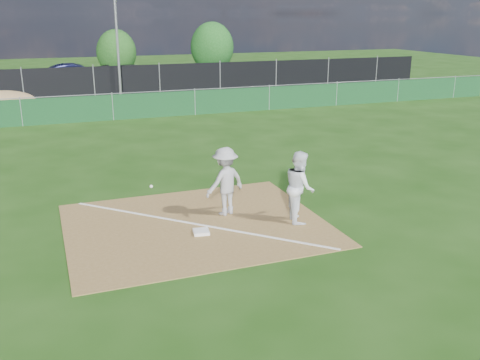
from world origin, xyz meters
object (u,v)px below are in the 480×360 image
Objects in this scene: car_mid at (76,76)px; first_base at (201,232)px; runner at (300,187)px; car_right at (137,75)px; tree_mid at (116,52)px; light_pole at (116,28)px; play_at_first at (225,181)px; tree_right at (212,47)px.

first_base is at bearing -179.97° from car_mid.
runner reaches higher than car_right.
tree_mid is (3.57, 5.76, 1.08)m from car_mid.
tree_mid reaches higher than car_right.
tree_mid reaches higher than first_base.
car_mid is at bearing 91.39° from first_base.
light_pole is at bearing -157.30° from car_mid.
play_at_first is at bearing -91.64° from light_pole.
tree_right reaches higher than first_base.
light_pole is at bearing 88.36° from play_at_first.
runner is at bearing -104.19° from tree_right.
runner is at bearing -90.79° from tree_mid.
car_right is (3.40, 26.96, 0.66)m from first_base.
play_at_first is (-0.61, -21.29, -3.13)m from light_pole.
tree_mid is at bearing 24.70° from car_right.
tree_mid is (2.92, 32.96, 1.83)m from first_base.
light_pole is 13.78m from tree_right.
light_pole is 1.65× the size of car_right.
play_at_first is at bearing -165.37° from car_right.
light_pole is at bearing 86.05° from first_base.
car_right is at bearing -143.03° from tree_right.
car_right is at bearing 68.33° from light_pole.
tree_mid reaches higher than car_mid.
play_at_first is 26.26m from car_mid.
light_pole is 3.20× the size of play_at_first.
light_pole reaches higher than tree_right.
runner is at bearing -87.63° from light_pole.
play_at_first is 0.68× the size of tree_mid.
runner is 33.50m from tree_right.
tree_right reaches higher than car_mid.
car_mid is 1.32× the size of tree_mid.
car_right is (2.47, 25.98, -0.16)m from play_at_first.
runner is at bearing -174.82° from car_mid.
car_mid is 12.55m from tree_right.
first_base is 33.14m from tree_mid.
tree_mid is (0.46, 32.98, 1.02)m from runner.
tree_right is at bearing -32.96° from car_right.
car_right is at bearing 82.81° from first_base.
car_right is (0.94, 26.99, -0.15)m from runner.
runner is 0.36× the size of car_right.
light_pole is 21.53m from play_at_first.
car_right is 6.13m from tree_mid.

